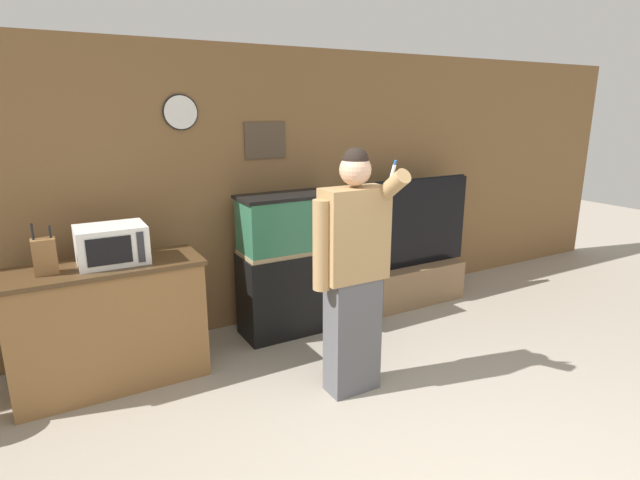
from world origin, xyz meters
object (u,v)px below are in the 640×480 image
object	(u,v)px
counter_island	(110,325)
person_standing	(353,271)
knife_block	(45,256)
tv_on_stand	(414,267)
microwave	(112,244)
aquarium_on_stand	(295,263)

from	to	relation	value
counter_island	person_standing	distance (m)	1.87
counter_island	knife_block	xyz separation A→B (m)	(-0.36, -0.02, 0.60)
knife_block	tv_on_stand	bearing A→B (deg)	3.21
knife_block	person_standing	xyz separation A→B (m)	(1.89, -0.95, -0.14)
microwave	aquarium_on_stand	bearing A→B (deg)	5.56
person_standing	knife_block	bearing A→B (deg)	153.18
counter_island	aquarium_on_stand	world-z (taller)	aquarium_on_stand
aquarium_on_stand	tv_on_stand	xyz separation A→B (m)	(1.43, -0.01, -0.26)
counter_island	knife_block	size ratio (longest dim) A/B	3.93
tv_on_stand	microwave	bearing A→B (deg)	-177.21
microwave	knife_block	world-z (taller)	knife_block
microwave	aquarium_on_stand	size ratio (longest dim) A/B	0.37
counter_island	microwave	size ratio (longest dim) A/B	2.89
counter_island	microwave	world-z (taller)	microwave
knife_block	tv_on_stand	world-z (taller)	tv_on_stand
microwave	tv_on_stand	world-z (taller)	tv_on_stand
person_standing	counter_island	bearing A→B (deg)	147.46
counter_island	knife_block	distance (m)	0.70
person_standing	tv_on_stand	bearing A→B (deg)	36.40
knife_block	aquarium_on_stand	xyz separation A→B (m)	(2.01, 0.20, -0.42)
counter_island	aquarium_on_stand	bearing A→B (deg)	6.15
microwave	aquarium_on_stand	xyz separation A→B (m)	(1.58, 0.15, -0.43)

